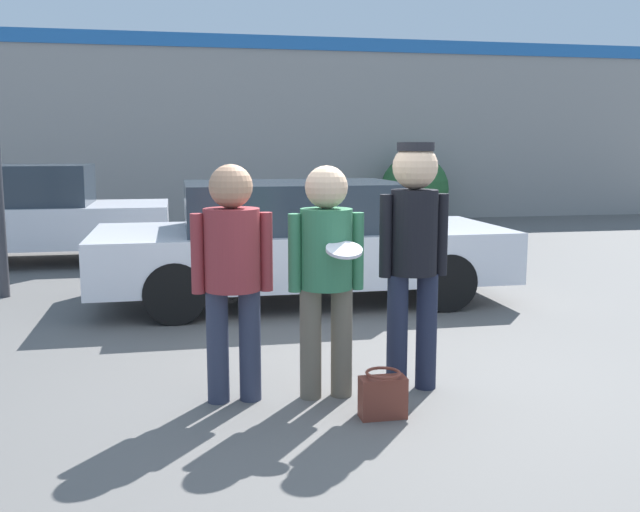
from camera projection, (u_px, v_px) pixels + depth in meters
name	position (u px, v px, depth m)	size (l,w,h in m)	color
ground_plane	(352.00, 384.00, 5.26)	(56.00, 56.00, 0.00)	#5B5956
storefront_building	(229.00, 129.00, 16.14)	(24.00, 0.22, 4.20)	gray
person_left	(232.00, 262.00, 4.78)	(0.55, 0.38, 1.62)	#2D3347
person_middle_with_frisbee	(326.00, 262.00, 4.86)	(0.53, 0.55, 1.61)	#665B4C
person_right	(414.00, 243.00, 5.00)	(0.50, 0.33, 1.77)	#1E2338
parked_car_near	(299.00, 240.00, 8.08)	(4.58, 1.96, 1.34)	silver
parked_car_far	(17.00, 214.00, 10.66)	(4.38, 1.79, 1.47)	silver
shrub	(415.00, 189.00, 16.22)	(1.55, 1.55, 1.55)	#285B2D
handbag	(383.00, 395.00, 4.60)	(0.30, 0.23, 0.31)	brown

